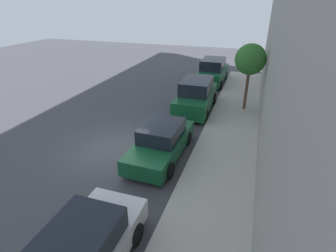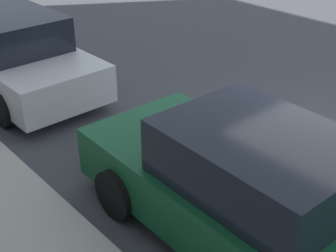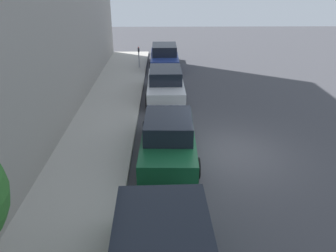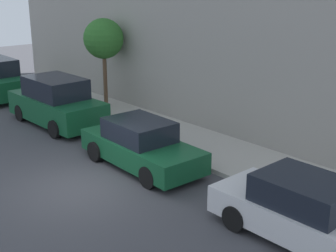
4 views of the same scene
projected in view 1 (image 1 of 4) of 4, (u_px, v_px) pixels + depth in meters
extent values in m
plane|color=#424247|center=(117.00, 149.00, 12.43)|extent=(60.00, 60.00, 0.00)
cube|color=#B2ADA3|center=(221.00, 166.00, 10.99)|extent=(2.79, 32.00, 0.15)
cube|color=black|center=(79.00, 239.00, 6.27)|extent=(1.61, 2.12, 0.64)
cylinder|color=black|center=(85.00, 220.00, 8.01)|extent=(0.22, 0.64, 0.64)
cylinder|color=black|center=(136.00, 234.00, 7.53)|extent=(0.22, 0.64, 0.64)
cube|color=#14512D|center=(161.00, 145.00, 11.61)|extent=(1.92, 4.55, 0.68)
cube|color=black|center=(162.00, 131.00, 11.41)|extent=(1.64, 2.14, 0.64)
cylinder|color=black|center=(155.00, 133.00, 13.14)|extent=(0.22, 0.67, 0.67)
cylinder|color=black|center=(188.00, 138.00, 12.65)|extent=(0.22, 0.67, 0.67)
cylinder|color=black|center=(130.00, 163.00, 10.76)|extent=(0.22, 0.67, 0.67)
cylinder|color=black|center=(169.00, 171.00, 10.28)|extent=(0.22, 0.67, 0.67)
cube|color=#14512D|center=(196.00, 99.00, 16.50)|extent=(2.08, 4.85, 0.96)
cube|color=black|center=(196.00, 86.00, 16.11)|extent=(1.79, 2.64, 0.80)
cylinder|color=black|center=(187.00, 95.00, 18.18)|extent=(0.22, 0.71, 0.71)
cylinder|color=black|center=(214.00, 98.00, 17.65)|extent=(0.22, 0.71, 0.71)
cylinder|color=black|center=(175.00, 111.00, 15.65)|extent=(0.22, 0.71, 0.71)
cylinder|color=black|center=(205.00, 115.00, 15.12)|extent=(0.22, 0.71, 0.71)
cube|color=#14512D|center=(212.00, 74.00, 21.89)|extent=(2.03, 4.83, 0.96)
cube|color=black|center=(213.00, 64.00, 21.51)|extent=(1.76, 2.62, 0.80)
cylinder|color=black|center=(205.00, 73.00, 23.59)|extent=(0.22, 0.65, 0.65)
cylinder|color=black|center=(225.00, 75.00, 23.06)|extent=(0.22, 0.65, 0.65)
cylinder|color=black|center=(197.00, 83.00, 21.06)|extent=(0.22, 0.65, 0.65)
cylinder|color=black|center=(220.00, 85.00, 20.53)|extent=(0.22, 0.65, 0.65)
cylinder|color=brown|center=(246.00, 89.00, 16.00)|extent=(0.18, 0.18, 2.58)
sphere|color=#2D6B28|center=(250.00, 59.00, 15.22)|extent=(1.80, 1.80, 1.80)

